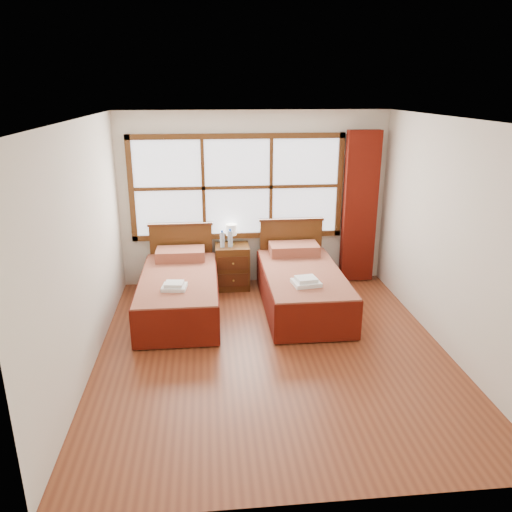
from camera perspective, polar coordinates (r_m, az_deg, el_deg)
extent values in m
plane|color=brown|center=(5.90, 1.90, -10.77)|extent=(4.50, 4.50, 0.00)
plane|color=white|center=(5.14, 2.22, 15.34)|extent=(4.50, 4.50, 0.00)
plane|color=silver|center=(7.54, -0.24, 6.46)|extent=(4.00, 0.00, 4.00)
plane|color=silver|center=(5.49, -19.13, 0.68)|extent=(0.00, 4.50, 4.50)
plane|color=silver|center=(5.98, 21.43, 1.85)|extent=(0.00, 4.50, 4.50)
cube|color=white|center=(7.45, -2.15, 7.87)|extent=(3.00, 0.02, 1.40)
cube|color=#4E2B11|center=(7.61, -2.07, 2.36)|extent=(3.16, 0.06, 0.08)
cube|color=#4E2B11|center=(7.33, -2.21, 13.53)|extent=(3.16, 0.06, 0.08)
cube|color=#4E2B11|center=(7.50, -14.07, 7.39)|extent=(0.08, 0.06, 1.56)
cube|color=#4E2B11|center=(7.68, 9.52, 7.96)|extent=(0.08, 0.06, 1.56)
cube|color=#4E2B11|center=(7.42, -6.03, 7.73)|extent=(0.05, 0.05, 1.40)
cube|color=#4E2B11|center=(7.48, 1.72, 7.92)|extent=(0.05, 0.05, 1.40)
cube|color=#4E2B11|center=(7.43, -2.14, 7.84)|extent=(3.00, 0.05, 0.05)
cube|color=#621309|center=(7.75, 11.78, 5.42)|extent=(0.50, 0.16, 2.30)
cube|color=#421F0D|center=(6.81, -8.69, -5.38)|extent=(0.89, 1.78, 0.29)
cube|color=#650F0E|center=(6.71, -8.80, -3.31)|extent=(0.99, 1.97, 0.24)
cube|color=#5B1309|center=(6.81, -12.94, -4.55)|extent=(0.03, 1.97, 0.49)
cube|color=#5B1309|center=(6.75, -4.52, -4.32)|extent=(0.03, 1.97, 0.49)
cube|color=#5B1309|center=(5.88, -9.18, -8.19)|extent=(0.99, 0.03, 0.49)
cube|color=#650F0E|center=(7.31, -8.62, 0.22)|extent=(0.69, 0.41, 0.15)
cube|color=#4E2B11|center=(7.63, -8.48, 0.03)|extent=(0.93, 0.06, 0.96)
cube|color=#421F0D|center=(7.49, -8.66, 3.60)|extent=(0.96, 0.08, 0.04)
cube|color=#421F0D|center=(6.91, 5.29, -4.83)|extent=(0.91, 1.83, 0.30)
cube|color=#650F0E|center=(6.81, 5.36, -2.72)|extent=(1.02, 2.02, 0.25)
cube|color=#5B1309|center=(6.79, 1.07, -4.06)|extent=(0.03, 2.02, 0.51)
cube|color=#5B1309|center=(6.98, 9.46, -3.68)|extent=(0.03, 2.02, 0.51)
cube|color=#5B1309|center=(5.97, 7.14, -7.57)|extent=(1.02, 0.03, 0.51)
cube|color=#650F0E|center=(7.42, 4.35, 0.80)|extent=(0.71, 0.42, 0.16)
cube|color=#4E2B11|center=(7.72, 3.98, 0.52)|extent=(0.95, 0.06, 0.99)
cube|color=#421F0D|center=(7.57, 4.06, 4.16)|extent=(0.99, 0.08, 0.04)
cube|color=#4E2B11|center=(7.54, -2.72, -1.20)|extent=(0.50, 0.44, 0.67)
cube|color=#421F0D|center=(7.37, -2.61, -2.79)|extent=(0.44, 0.02, 0.20)
cube|color=#421F0D|center=(7.28, -2.64, -0.84)|extent=(0.44, 0.02, 0.20)
sphere|color=#B38E3C|center=(7.36, -2.60, -2.84)|extent=(0.03, 0.03, 0.03)
sphere|color=#B38E3C|center=(7.26, -2.63, -0.89)|extent=(0.03, 0.03, 0.03)
cube|color=white|center=(6.27, -9.32, -3.53)|extent=(0.32, 0.29, 0.05)
cube|color=white|center=(6.25, -9.34, -3.16)|extent=(0.24, 0.22, 0.04)
cube|color=white|center=(6.31, 5.74, -3.06)|extent=(0.37, 0.34, 0.05)
cube|color=white|center=(6.29, 5.76, -2.65)|extent=(0.28, 0.25, 0.05)
cylinder|color=gold|center=(7.48, -2.82, 1.38)|extent=(0.10, 0.10, 0.02)
cylinder|color=gold|center=(7.45, -2.83, 1.94)|extent=(0.02, 0.02, 0.13)
cylinder|color=white|center=(7.41, -2.85, 3.03)|extent=(0.16, 0.16, 0.16)
cylinder|color=#ADC6DE|center=(7.33, -3.88, 1.87)|extent=(0.07, 0.07, 0.23)
cylinder|color=#184AB4|center=(7.30, -3.90, 2.85)|extent=(0.03, 0.03, 0.03)
cylinder|color=#ADC6DE|center=(7.34, -2.97, 1.96)|extent=(0.07, 0.07, 0.24)
cylinder|color=#184AB4|center=(7.31, -2.98, 2.97)|extent=(0.03, 0.03, 0.03)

